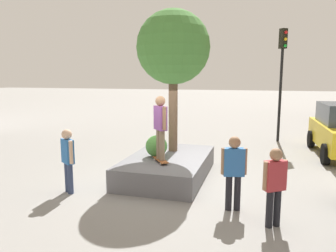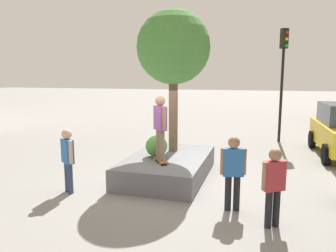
# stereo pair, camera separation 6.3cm
# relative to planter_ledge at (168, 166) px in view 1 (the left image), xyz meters

# --- Properties ---
(ground_plane) EXTENTS (120.00, 120.00, 0.00)m
(ground_plane) POSITION_rel_planter_ledge_xyz_m (0.49, 0.21, -0.30)
(ground_plane) COLOR gray
(planter_ledge) EXTENTS (3.58, 2.21, 0.61)m
(planter_ledge) POSITION_rel_planter_ledge_xyz_m (0.00, 0.00, 0.00)
(planter_ledge) COLOR slate
(planter_ledge) RESTS_ON ground
(plaza_tree) EXTENTS (2.23, 2.23, 4.30)m
(plaza_tree) POSITION_rel_planter_ledge_xyz_m (-0.72, -0.05, 3.46)
(plaza_tree) COLOR brown
(plaza_tree) RESTS_ON planter_ledge
(boxwood_shrub) EXTENTS (0.63, 0.63, 0.63)m
(boxwood_shrub) POSITION_rel_planter_ledge_xyz_m (0.15, -0.31, 0.62)
(boxwood_shrub) COLOR #4C8C3D
(boxwood_shrub) RESTS_ON planter_ledge
(skateboard) EXTENTS (0.77, 0.65, 0.07)m
(skateboard) POSITION_rel_planter_ledge_xyz_m (0.67, -0.02, 0.36)
(skateboard) COLOR brown
(skateboard) RESTS_ON planter_ledge
(skateboarder) EXTENTS (0.48, 0.46, 1.74)m
(skateboarder) POSITION_rel_planter_ledge_xyz_m (0.67, -0.02, 1.38)
(skateboarder) COLOR #847056
(skateboarder) RESTS_ON skateboard
(traffic_light_median) EXTENTS (0.37, 0.37, 4.97)m
(traffic_light_median) POSITION_rel_planter_ledge_xyz_m (-6.28, 3.39, 3.05)
(traffic_light_median) COLOR black
(traffic_light_median) RESTS_ON ground
(passerby_with_bag) EXTENTS (0.29, 0.55, 1.66)m
(passerby_with_bag) POSITION_rel_planter_ledge_xyz_m (1.92, 2.04, 0.65)
(passerby_with_bag) COLOR black
(passerby_with_bag) RESTS_ON ground
(bystander_watching) EXTENTS (0.39, 0.45, 1.58)m
(bystander_watching) POSITION_rel_planter_ledge_xyz_m (2.51, 2.87, 0.61)
(bystander_watching) COLOR black
(bystander_watching) RESTS_ON ground
(pedestrian_crossing) EXTENTS (0.41, 0.46, 1.63)m
(pedestrian_crossing) POSITION_rel_planter_ledge_xyz_m (1.99, -2.04, 0.64)
(pedestrian_crossing) COLOR navy
(pedestrian_crossing) RESTS_ON ground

